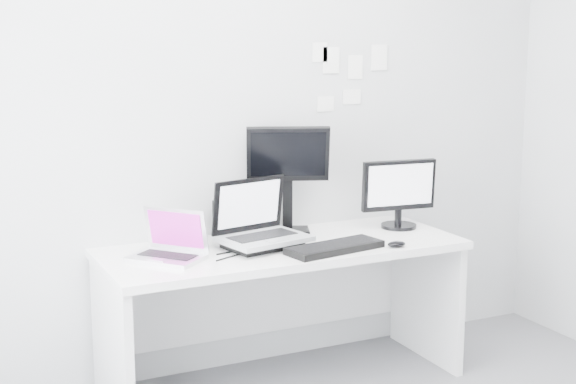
# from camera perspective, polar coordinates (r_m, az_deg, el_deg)

# --- Properties ---
(back_wall) EXTENTS (3.60, 0.00, 3.60)m
(back_wall) POSITION_cam_1_polar(r_m,az_deg,el_deg) (4.39, -2.33, 5.30)
(back_wall) COLOR silver
(back_wall) RESTS_ON ground
(desk) EXTENTS (1.80, 0.70, 0.73)m
(desk) POSITION_cam_1_polar(r_m,az_deg,el_deg) (4.29, -0.36, -8.34)
(desk) COLOR white
(desk) RESTS_ON ground
(macbook) EXTENTS (0.40, 0.41, 0.24)m
(macbook) POSITION_cam_1_polar(r_m,az_deg,el_deg) (3.92, -8.29, -2.87)
(macbook) COLOR silver
(macbook) RESTS_ON desk
(speaker) EXTENTS (0.13, 0.13, 0.19)m
(speaker) POSITION_cam_1_polar(r_m,az_deg,el_deg) (4.31, -4.32, -1.88)
(speaker) COLOR black
(speaker) RESTS_ON desk
(dell_laptop) EXTENTS (0.47, 0.40, 0.34)m
(dell_laptop) POSITION_cam_1_polar(r_m,az_deg,el_deg) (4.09, -1.62, -1.48)
(dell_laptop) COLOR #A2A4A9
(dell_laptop) RESTS_ON desk
(rear_monitor) EXTENTS (0.45, 0.30, 0.58)m
(rear_monitor) POSITION_cam_1_polar(r_m,az_deg,el_deg) (4.38, -0.02, 0.95)
(rear_monitor) COLOR black
(rear_monitor) RESTS_ON desk
(samsung_monitor) EXTENTS (0.43, 0.24, 0.38)m
(samsung_monitor) POSITION_cam_1_polar(r_m,az_deg,el_deg) (4.55, 7.55, -0.07)
(samsung_monitor) COLOR black
(samsung_monitor) RESTS_ON desk
(keyboard) EXTENTS (0.51, 0.26, 0.03)m
(keyboard) POSITION_cam_1_polar(r_m,az_deg,el_deg) (4.08, 3.18, -3.77)
(keyboard) COLOR black
(keyboard) RESTS_ON desk
(mouse) EXTENTS (0.10, 0.07, 0.03)m
(mouse) POSITION_cam_1_polar(r_m,az_deg,el_deg) (4.17, 7.35, -3.52)
(mouse) COLOR black
(mouse) RESTS_ON desk
(wall_note_0) EXTENTS (0.10, 0.00, 0.14)m
(wall_note_0) POSITION_cam_1_polar(r_m,az_deg,el_deg) (4.56, 2.93, 8.90)
(wall_note_0) COLOR white
(wall_note_0) RESTS_ON back_wall
(wall_note_1) EXTENTS (0.09, 0.00, 0.13)m
(wall_note_1) POSITION_cam_1_polar(r_m,az_deg,el_deg) (4.64, 4.58, 8.42)
(wall_note_1) COLOR white
(wall_note_1) RESTS_ON back_wall
(wall_note_2) EXTENTS (0.10, 0.00, 0.14)m
(wall_note_2) POSITION_cam_1_polar(r_m,az_deg,el_deg) (4.71, 6.19, 9.04)
(wall_note_2) COLOR white
(wall_note_2) RESTS_ON back_wall
(wall_note_3) EXTENTS (0.11, 0.00, 0.08)m
(wall_note_3) POSITION_cam_1_polar(r_m,az_deg,el_deg) (4.64, 4.33, 6.44)
(wall_note_3) COLOR white
(wall_note_3) RESTS_ON back_wall
(wall_note_4) EXTENTS (0.09, 0.00, 0.10)m
(wall_note_4) POSITION_cam_1_polar(r_m,az_deg,el_deg) (4.53, 2.17, 9.43)
(wall_note_4) COLOR white
(wall_note_4) RESTS_ON back_wall
(wall_note_5) EXTENTS (0.10, 0.00, 0.08)m
(wall_note_5) POSITION_cam_1_polar(r_m,az_deg,el_deg) (4.56, 2.56, 5.98)
(wall_note_5) COLOR white
(wall_note_5) RESTS_ON back_wall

